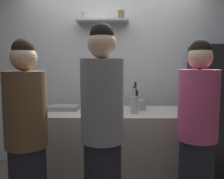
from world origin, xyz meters
TOP-DOWN VIEW (x-y plane):
  - back_wall_assembly at (-0.00, 1.25)m, footprint 4.80×0.32m
  - refrigerator at (1.35, 0.85)m, footprint 0.63×0.62m
  - counter at (-0.01, 0.49)m, footprint 1.81×0.72m
  - baking_pan at (-0.58, 0.57)m, footprint 0.34×0.24m
  - utensil_holder at (0.33, 0.56)m, footprint 0.12×0.12m
  - wine_bottle_green_glass at (-0.21, 0.62)m, footprint 0.07×0.07m
  - wine_bottle_dark_glass at (0.28, 0.68)m, footprint 0.07×0.07m
  - wine_bottle_pale_glass at (0.24, 0.37)m, footprint 0.08×0.08m
  - water_bottle_plastic at (-0.32, 0.68)m, footprint 0.09×0.09m
  - person_grey_hoodie at (-0.07, -0.36)m, footprint 0.34×0.34m
  - person_pink_top at (0.75, -0.17)m, footprint 0.34×0.34m
  - person_brown_jacket at (-0.68, -0.34)m, footprint 0.34×0.34m

SIDE VIEW (x-z plane):
  - counter at x=-0.01m, z-range 0.00..0.89m
  - person_brown_jacket at x=-0.68m, z-range -0.01..1.62m
  - person_pink_top at x=0.75m, z-range -0.01..1.63m
  - refrigerator at x=1.35m, z-range 0.00..1.66m
  - person_grey_hoodie at x=-0.07m, z-range 0.00..1.74m
  - baking_pan at x=-0.58m, z-range 0.89..0.94m
  - utensil_holder at x=0.33m, z-range 0.85..1.06m
  - wine_bottle_pale_glass at x=0.24m, z-range 0.85..1.15m
  - wine_bottle_green_glass at x=-0.21m, z-range 0.85..1.15m
  - water_bottle_plastic at x=-0.32m, z-range 0.88..1.13m
  - wine_bottle_dark_glass at x=0.28m, z-range 0.85..1.18m
  - back_wall_assembly at x=0.00m, z-range 0.00..2.60m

